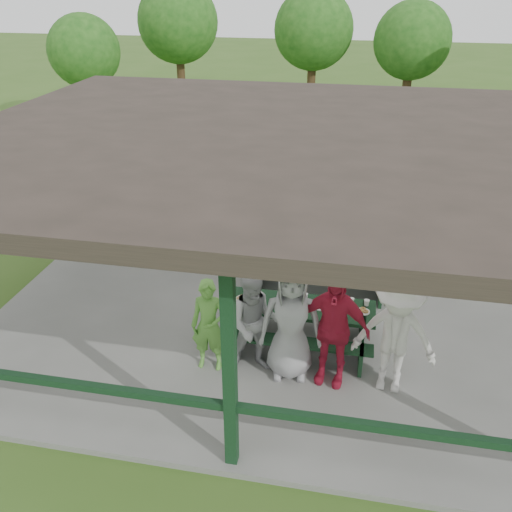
% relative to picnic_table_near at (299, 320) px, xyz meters
% --- Properties ---
extents(ground, '(90.00, 90.00, 0.00)m').
position_rel_picnic_table_near_xyz_m(ground, '(-0.53, 1.20, -0.57)').
color(ground, '#33561B').
rests_on(ground, ground).
extents(concrete_slab, '(10.00, 8.00, 0.10)m').
position_rel_picnic_table_near_xyz_m(concrete_slab, '(-0.53, 1.20, -0.52)').
color(concrete_slab, slate).
rests_on(concrete_slab, ground).
extents(pavilion_structure, '(10.60, 8.60, 3.24)m').
position_rel_picnic_table_near_xyz_m(pavilion_structure, '(-0.53, 1.20, 2.60)').
color(pavilion_structure, black).
rests_on(pavilion_structure, concrete_slab).
extents(picnic_table_near, '(2.41, 1.39, 0.75)m').
position_rel_picnic_table_near_xyz_m(picnic_table_near, '(0.00, 0.00, 0.00)').
color(picnic_table_near, black).
rests_on(picnic_table_near, concrete_slab).
extents(picnic_table_far, '(2.72, 1.39, 0.75)m').
position_rel_picnic_table_near_xyz_m(picnic_table_far, '(0.17, 2.00, 0.01)').
color(picnic_table_far, black).
rests_on(picnic_table_far, concrete_slab).
extents(table_setting, '(2.18, 0.45, 0.10)m').
position_rel_picnic_table_near_xyz_m(table_setting, '(0.12, 0.05, 0.32)').
color(table_setting, white).
rests_on(table_setting, picnic_table_near).
extents(contestant_green, '(0.57, 0.39, 1.54)m').
position_rel_picnic_table_near_xyz_m(contestant_green, '(-1.28, -0.85, 0.30)').
color(contestant_green, '#599C3A').
rests_on(contestant_green, concrete_slab).
extents(contestant_grey_left, '(0.97, 0.85, 1.70)m').
position_rel_picnic_table_near_xyz_m(contestant_grey_left, '(-0.58, -0.78, 0.38)').
color(contestant_grey_left, '#9A9A9C').
rests_on(contestant_grey_left, concrete_slab).
extents(contestant_grey_mid, '(1.00, 0.73, 1.89)m').
position_rel_picnic_table_near_xyz_m(contestant_grey_mid, '(-0.05, -0.77, 0.48)').
color(contestant_grey_mid, gray).
rests_on(contestant_grey_mid, concrete_slab).
extents(contestant_red, '(1.15, 0.62, 1.87)m').
position_rel_picnic_table_near_xyz_m(contestant_red, '(0.56, -0.80, 0.47)').
color(contestant_red, '#AF1B35').
rests_on(contestant_red, concrete_slab).
extents(contestant_white_fedora, '(1.27, 0.83, 1.91)m').
position_rel_picnic_table_near_xyz_m(contestant_white_fedora, '(1.45, -0.82, 0.46)').
color(contestant_white_fedora, beige).
rests_on(contestant_white_fedora, concrete_slab).
extents(spectator_lblue, '(1.40, 0.83, 1.44)m').
position_rel_picnic_table_near_xyz_m(spectator_lblue, '(-1.01, 2.78, 0.25)').
color(spectator_lblue, '#93B2E4').
rests_on(spectator_lblue, concrete_slab).
extents(spectator_blue, '(0.65, 0.48, 1.65)m').
position_rel_picnic_table_near_xyz_m(spectator_blue, '(-2.36, 3.30, 0.36)').
color(spectator_blue, '#384E92').
rests_on(spectator_blue, concrete_slab).
extents(spectator_grey, '(0.91, 0.77, 1.65)m').
position_rel_picnic_table_near_xyz_m(spectator_grey, '(1.12, 2.97, 0.36)').
color(spectator_grey, '#959597').
rests_on(spectator_grey, concrete_slab).
extents(pickup_truck, '(5.27, 2.96, 1.39)m').
position_rel_picnic_table_near_xyz_m(pickup_truck, '(2.27, 11.04, 0.13)').
color(pickup_truck, silver).
rests_on(pickup_truck, ground).
extents(farm_trailer, '(3.50, 2.33, 1.24)m').
position_rel_picnic_table_near_xyz_m(farm_trailer, '(-3.43, 9.26, 0.04)').
color(farm_trailer, '#1A4591').
rests_on(farm_trailer, ground).
extents(tree_far_left, '(3.45, 3.45, 5.39)m').
position_rel_picnic_table_near_xyz_m(tree_far_left, '(-7.42, 16.85, 3.08)').
color(tree_far_left, '#342215').
rests_on(tree_far_left, ground).
extents(tree_left, '(3.27, 3.27, 5.11)m').
position_rel_picnic_table_near_xyz_m(tree_left, '(-1.56, 16.79, 2.89)').
color(tree_left, '#342215').
rests_on(tree_left, ground).
extents(tree_mid, '(3.01, 3.01, 4.70)m').
position_rel_picnic_table_near_xyz_m(tree_mid, '(2.40, 16.15, 2.61)').
color(tree_mid, '#342215').
rests_on(tree_mid, ground).
extents(tree_edge_left, '(2.74, 2.74, 4.28)m').
position_rel_picnic_table_near_xyz_m(tree_edge_left, '(-9.93, 12.94, 2.31)').
color(tree_edge_left, '#342215').
rests_on(tree_edge_left, ground).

